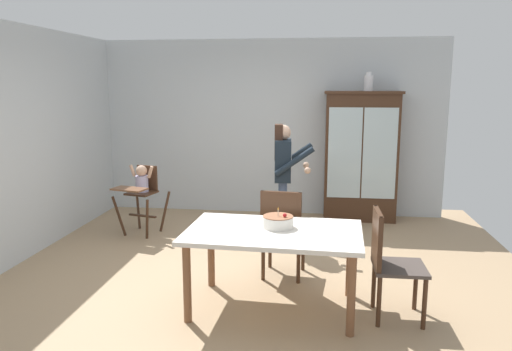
{
  "coord_description": "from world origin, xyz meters",
  "views": [
    {
      "loc": [
        0.78,
        -4.95,
        2.02
      ],
      "look_at": [
        0.04,
        0.7,
        0.95
      ],
      "focal_mm": 34.21,
      "sensor_mm": 36.0,
      "label": 1
    }
  ],
  "objects_px": {
    "adult_person": "(283,169)",
    "birthday_cake": "(278,222)",
    "ceramic_vase": "(369,83)",
    "dining_chair_far_side": "(282,228)",
    "high_chair_with_toddler": "(141,187)",
    "dining_table": "(274,240)",
    "dining_chair_right_end": "(388,257)",
    "china_cabinet": "(361,156)"
  },
  "relations": [
    {
      "from": "adult_person",
      "to": "dining_chair_far_side",
      "type": "relative_size",
      "value": 1.59
    },
    {
      "from": "adult_person",
      "to": "dining_table",
      "type": "bearing_deg",
      "value": 177.52
    },
    {
      "from": "dining_table",
      "to": "high_chair_with_toddler",
      "type": "bearing_deg",
      "value": 134.45
    },
    {
      "from": "birthday_cake",
      "to": "dining_table",
      "type": "bearing_deg",
      "value": -108.59
    },
    {
      "from": "dining_chair_right_end",
      "to": "dining_table",
      "type": "bearing_deg",
      "value": 86.51
    },
    {
      "from": "ceramic_vase",
      "to": "birthday_cake",
      "type": "height_order",
      "value": "ceramic_vase"
    },
    {
      "from": "birthday_cake",
      "to": "dining_chair_right_end",
      "type": "relative_size",
      "value": 0.29
    },
    {
      "from": "birthday_cake",
      "to": "dining_chair_far_side",
      "type": "xyz_separation_m",
      "value": [
        -0.01,
        0.61,
        -0.24
      ]
    },
    {
      "from": "dining_table",
      "to": "china_cabinet",
      "type": "bearing_deg",
      "value": 72.44
    },
    {
      "from": "high_chair_with_toddler",
      "to": "adult_person",
      "type": "xyz_separation_m",
      "value": [
        1.93,
        -0.15,
        0.31
      ]
    },
    {
      "from": "birthday_cake",
      "to": "dining_chair_right_end",
      "type": "height_order",
      "value": "dining_chair_right_end"
    },
    {
      "from": "ceramic_vase",
      "to": "adult_person",
      "type": "bearing_deg",
      "value": -131.3
    },
    {
      "from": "birthday_cake",
      "to": "dining_chair_far_side",
      "type": "distance_m",
      "value": 0.65
    },
    {
      "from": "dining_table",
      "to": "dining_chair_right_end",
      "type": "bearing_deg",
      "value": -2.81
    },
    {
      "from": "dining_chair_far_side",
      "to": "dining_chair_right_end",
      "type": "bearing_deg",
      "value": 147.71
    },
    {
      "from": "china_cabinet",
      "to": "ceramic_vase",
      "type": "relative_size",
      "value": 7.12
    },
    {
      "from": "ceramic_vase",
      "to": "dining_table",
      "type": "xyz_separation_m",
      "value": [
        -1.07,
        -3.16,
        -1.39
      ]
    },
    {
      "from": "china_cabinet",
      "to": "dining_chair_right_end",
      "type": "xyz_separation_m",
      "value": [
        -0.0,
        -3.21,
        -0.41
      ]
    },
    {
      "from": "ceramic_vase",
      "to": "adult_person",
      "type": "height_order",
      "value": "ceramic_vase"
    },
    {
      "from": "dining_chair_far_side",
      "to": "dining_table",
      "type": "bearing_deg",
      "value": 93.26
    },
    {
      "from": "ceramic_vase",
      "to": "high_chair_with_toddler",
      "type": "bearing_deg",
      "value": -159.65
    },
    {
      "from": "adult_person",
      "to": "dining_chair_right_end",
      "type": "height_order",
      "value": "adult_person"
    },
    {
      "from": "birthday_cake",
      "to": "dining_chair_right_end",
      "type": "xyz_separation_m",
      "value": [
        0.96,
        -0.14,
        -0.24
      ]
    },
    {
      "from": "adult_person",
      "to": "birthday_cake",
      "type": "relative_size",
      "value": 5.47
    },
    {
      "from": "adult_person",
      "to": "ceramic_vase",
      "type": "bearing_deg",
      "value": -45.49
    },
    {
      "from": "ceramic_vase",
      "to": "birthday_cake",
      "type": "xyz_separation_m",
      "value": [
        -1.04,
        -3.07,
        -1.25
      ]
    },
    {
      "from": "high_chair_with_toddler",
      "to": "birthday_cake",
      "type": "relative_size",
      "value": 3.39
    },
    {
      "from": "birthday_cake",
      "to": "high_chair_with_toddler",
      "type": "bearing_deg",
      "value": 136.23
    },
    {
      "from": "dining_chair_right_end",
      "to": "high_chair_with_toddler",
      "type": "bearing_deg",
      "value": 54.49
    },
    {
      "from": "high_chair_with_toddler",
      "to": "dining_table",
      "type": "xyz_separation_m",
      "value": [
        1.99,
        -2.03,
        -0.0
      ]
    },
    {
      "from": "birthday_cake",
      "to": "adult_person",
      "type": "bearing_deg",
      "value": 92.8
    },
    {
      "from": "china_cabinet",
      "to": "dining_chair_right_end",
      "type": "distance_m",
      "value": 3.23
    },
    {
      "from": "high_chair_with_toddler",
      "to": "adult_person",
      "type": "distance_m",
      "value": 1.96
    },
    {
      "from": "adult_person",
      "to": "birthday_cake",
      "type": "height_order",
      "value": "adult_person"
    },
    {
      "from": "birthday_cake",
      "to": "dining_chair_right_end",
      "type": "distance_m",
      "value": 1.0
    },
    {
      "from": "adult_person",
      "to": "dining_chair_far_side",
      "type": "distance_m",
      "value": 1.26
    },
    {
      "from": "dining_chair_far_side",
      "to": "high_chair_with_toddler",
      "type": "bearing_deg",
      "value": -28.09
    },
    {
      "from": "dining_table",
      "to": "dining_chair_far_side",
      "type": "relative_size",
      "value": 1.66
    },
    {
      "from": "ceramic_vase",
      "to": "dining_chair_far_side",
      "type": "relative_size",
      "value": 0.28
    },
    {
      "from": "ceramic_vase",
      "to": "adult_person",
      "type": "xyz_separation_m",
      "value": [
        -1.12,
        -1.28,
        -1.07
      ]
    },
    {
      "from": "high_chair_with_toddler",
      "to": "dining_table",
      "type": "distance_m",
      "value": 2.84
    },
    {
      "from": "high_chair_with_toddler",
      "to": "dining_chair_far_side",
      "type": "xyz_separation_m",
      "value": [
        2.01,
        -1.33,
        -0.1
      ]
    }
  ]
}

